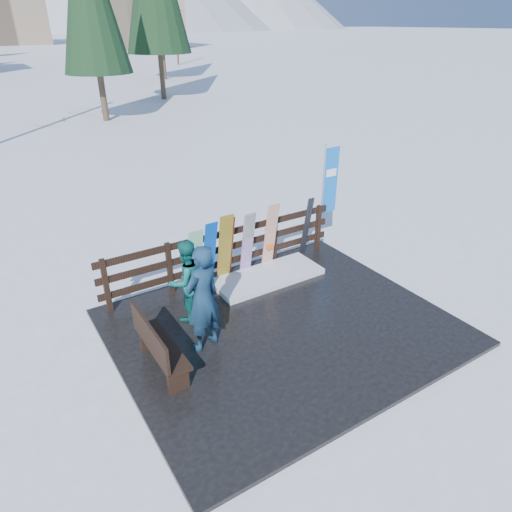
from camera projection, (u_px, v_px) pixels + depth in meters
ground at (282, 329)px, 8.61m from camera, size 700.00×700.00×0.00m
deck at (283, 327)px, 8.60m from camera, size 6.00×5.00×0.08m
fence at (225, 250)px, 9.93m from camera, size 5.60×0.10×1.15m
snow_patch at (268, 276)px, 10.09m from camera, size 2.45×1.00×0.12m
bench at (157, 345)px, 7.25m from camera, size 0.41×1.50×0.97m
snowboard_0 at (209, 254)px, 9.47m from camera, size 0.27×0.39×1.55m
snowboard_1 at (195, 261)px, 9.34m from camera, size 0.32×0.28×1.44m
snowboard_2 at (225, 249)px, 9.63m from camera, size 0.31×0.32×1.62m
snowboard_3 at (247, 245)px, 9.92m from camera, size 0.25×0.27×1.51m
snowboard_4 at (248, 244)px, 9.92m from camera, size 0.26×0.29×1.53m
snowboard_5 at (270, 236)px, 10.18m from camera, size 0.28×0.30×1.62m
ski_pair_a at (229, 248)px, 9.78m from camera, size 0.16×0.30×1.52m
ski_pair_b at (306, 227)px, 10.77m from camera, size 0.17×0.28×1.52m
rental_flag at (328, 185)px, 10.90m from camera, size 0.45×0.04×2.60m
person_front at (203, 298)px, 7.61m from camera, size 0.82×0.66×1.95m
person_back at (187, 281)px, 8.44m from camera, size 0.88×0.74×1.62m
trees at (34, 10)px, 43.85m from camera, size 42.18×68.76×13.95m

